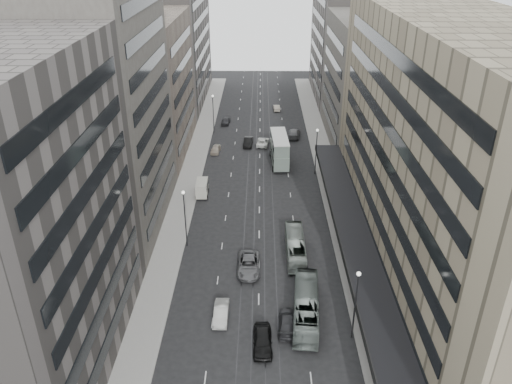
{
  "coord_description": "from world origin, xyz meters",
  "views": [
    {
      "loc": [
        0.12,
        -44.31,
        37.2
      ],
      "look_at": [
        -0.46,
        17.06,
        5.61
      ],
      "focal_mm": 35.0,
      "sensor_mm": 36.0,
      "label": 1
    }
  ],
  "objects_px": {
    "sedan_0": "(263,340)",
    "bus_near": "(306,306)",
    "bus_far": "(295,246)",
    "sedan_1": "(221,313)",
    "sedan_2": "(249,265)",
    "panel_van": "(202,188)",
    "double_decker": "(279,149)"
  },
  "relations": [
    {
      "from": "double_decker",
      "to": "panel_van",
      "type": "relative_size",
      "value": 2.49
    },
    {
      "from": "bus_near",
      "to": "double_decker",
      "type": "distance_m",
      "value": 41.47
    },
    {
      "from": "bus_far",
      "to": "sedan_0",
      "type": "xyz_separation_m",
      "value": [
        -4.3,
        -16.45,
        -0.52
      ]
    },
    {
      "from": "bus_near",
      "to": "double_decker",
      "type": "bearing_deg",
      "value": -83.01
    },
    {
      "from": "bus_near",
      "to": "sedan_2",
      "type": "distance_m",
      "value": 10.72
    },
    {
      "from": "sedan_0",
      "to": "panel_van",
      "type": "bearing_deg",
      "value": 105.27
    },
    {
      "from": "sedan_2",
      "to": "sedan_0",
      "type": "bearing_deg",
      "value": -82.73
    },
    {
      "from": "bus_far",
      "to": "sedan_2",
      "type": "bearing_deg",
      "value": 29.75
    },
    {
      "from": "bus_near",
      "to": "sedan_2",
      "type": "relative_size",
      "value": 1.86
    },
    {
      "from": "bus_far",
      "to": "sedan_2",
      "type": "distance_m",
      "value": 6.92
    },
    {
      "from": "double_decker",
      "to": "sedan_1",
      "type": "height_order",
      "value": "double_decker"
    },
    {
      "from": "sedan_2",
      "to": "sedan_1",
      "type": "bearing_deg",
      "value": -107.85
    },
    {
      "from": "double_decker",
      "to": "sedan_0",
      "type": "bearing_deg",
      "value": -96.95
    },
    {
      "from": "sedan_0",
      "to": "sedan_1",
      "type": "relative_size",
      "value": 1.12
    },
    {
      "from": "bus_near",
      "to": "panel_van",
      "type": "relative_size",
      "value": 2.76
    },
    {
      "from": "sedan_0",
      "to": "sedan_1",
      "type": "height_order",
      "value": "sedan_0"
    },
    {
      "from": "sedan_0",
      "to": "sedan_2",
      "type": "xyz_separation_m",
      "value": [
        -1.69,
        13.02,
        -0.01
      ]
    },
    {
      "from": "sedan_1",
      "to": "sedan_2",
      "type": "xyz_separation_m",
      "value": [
        2.8,
        8.78,
        0.1
      ]
    },
    {
      "from": "bus_near",
      "to": "double_decker",
      "type": "xyz_separation_m",
      "value": [
        -1.57,
        41.42,
        1.36
      ]
    },
    {
      "from": "panel_van",
      "to": "sedan_0",
      "type": "relative_size",
      "value": 0.81
    },
    {
      "from": "double_decker",
      "to": "sedan_2",
      "type": "height_order",
      "value": "double_decker"
    },
    {
      "from": "panel_van",
      "to": "sedan_0",
      "type": "bearing_deg",
      "value": -75.27
    },
    {
      "from": "double_decker",
      "to": "sedan_2",
      "type": "bearing_deg",
      "value": -101.4
    },
    {
      "from": "panel_van",
      "to": "double_decker",
      "type": "bearing_deg",
      "value": 43.55
    },
    {
      "from": "bus_near",
      "to": "sedan_1",
      "type": "bearing_deg",
      "value": 6.21
    },
    {
      "from": "bus_far",
      "to": "sedan_1",
      "type": "distance_m",
      "value": 15.06
    },
    {
      "from": "bus_far",
      "to": "sedan_1",
      "type": "xyz_separation_m",
      "value": [
        -8.79,
        -12.21,
        -0.63
      ]
    },
    {
      "from": "sedan_0",
      "to": "sedan_1",
      "type": "bearing_deg",
      "value": 135.76
    },
    {
      "from": "double_decker",
      "to": "sedan_1",
      "type": "xyz_separation_m",
      "value": [
        -7.64,
        -41.64,
        -2.16
      ]
    },
    {
      "from": "bus_near",
      "to": "double_decker",
      "type": "height_order",
      "value": "double_decker"
    },
    {
      "from": "sedan_0",
      "to": "bus_near",
      "type": "bearing_deg",
      "value": 42.5
    },
    {
      "from": "sedan_0",
      "to": "bus_far",
      "type": "bearing_deg",
      "value": 74.44
    }
  ]
}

